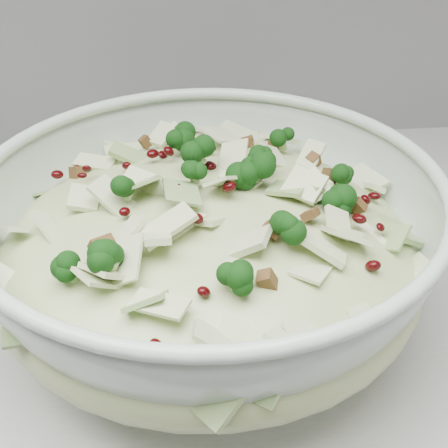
% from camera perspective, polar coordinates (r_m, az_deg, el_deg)
% --- Properties ---
extents(mixing_bowl, '(0.46, 0.46, 0.15)m').
position_cam_1_polar(mixing_bowl, '(0.51, -1.40, -2.66)').
color(mixing_bowl, '#B6C8B8').
rests_on(mixing_bowl, counter).
extents(salad, '(0.43, 0.43, 0.15)m').
position_cam_1_polar(salad, '(0.49, -1.44, -0.43)').
color(salad, '#BECF8E').
rests_on(salad, mixing_bowl).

